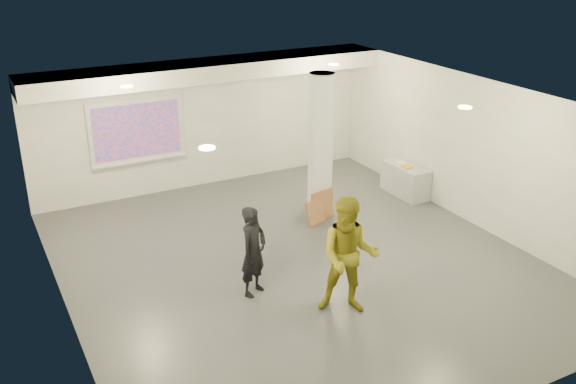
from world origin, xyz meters
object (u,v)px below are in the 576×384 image
woman (253,251)px  man (349,256)px  column (321,145)px  projection_screen (137,131)px  credenza (405,180)px

woman → man: 1.60m
column → projection_screen: (-3.10, 2.65, 0.03)m
projection_screen → woman: 5.08m
column → man: size_ratio=1.56×
column → man: 3.88m
column → woman: bearing=-138.3°
projection_screen → woman: bearing=-84.7°
credenza → column: bearing=178.2°
column → credenza: size_ratio=2.49×
projection_screen → man: bearing=-75.9°
credenza → man: 5.15m
credenza → woman: size_ratio=0.78×
projection_screen → column: bearing=-40.6°
woman → man: size_ratio=0.80×
column → woman: (-2.64, -2.35, -0.73)m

